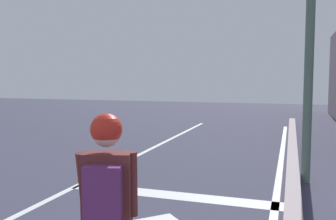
% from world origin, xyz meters
% --- Properties ---
extents(lane_line_center, '(0.12, 20.00, 0.01)m').
position_xyz_m(lane_line_center, '(-0.37, 6.00, 0.00)').
color(lane_line_center, silver).
rests_on(lane_line_center, ground).
extents(lane_line_curbside, '(0.12, 20.00, 0.01)m').
position_xyz_m(lane_line_curbside, '(3.02, 6.00, 0.00)').
color(lane_line_curbside, silver).
rests_on(lane_line_curbside, ground).
extents(stop_bar, '(3.54, 0.40, 0.01)m').
position_xyz_m(stop_bar, '(1.40, 6.30, 0.00)').
color(stop_bar, silver).
rests_on(stop_bar, ground).
extents(curb_strip, '(0.24, 24.00, 0.14)m').
position_xyz_m(curb_strip, '(3.27, 6.00, 0.07)').
color(curb_strip, '#A7969C').
rests_on(curb_strip, ground).
extents(skater, '(0.42, 0.59, 1.56)m').
position_xyz_m(skater, '(1.95, 3.03, 1.06)').
color(skater, '#434F72').
rests_on(skater, skateboard).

